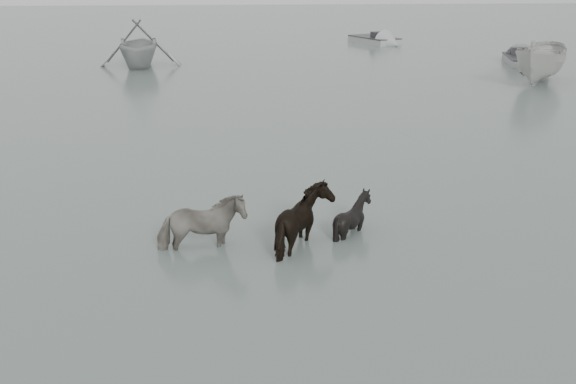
# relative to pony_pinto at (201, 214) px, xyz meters

# --- Properties ---
(ground) EXTENTS (140.00, 140.00, 0.00)m
(ground) POSITION_rel_pony_pinto_xyz_m (0.68, 0.14, -0.68)
(ground) COLOR #4E5D56
(ground) RESTS_ON ground
(pony_pinto) EXTENTS (1.71, 1.01, 1.36)m
(pony_pinto) POSITION_rel_pony_pinto_xyz_m (0.00, 0.00, 0.00)
(pony_pinto) COLOR black
(pony_pinto) RESTS_ON ground
(pony_dark) EXTENTS (1.25, 1.45, 1.42)m
(pony_dark) POSITION_rel_pony_pinto_xyz_m (1.92, -0.04, 0.03)
(pony_dark) COLOR black
(pony_dark) RESTS_ON ground
(pony_black) EXTENTS (1.17, 1.07, 1.15)m
(pony_black) POSITION_rel_pony_pinto_xyz_m (2.90, 0.66, -0.10)
(pony_black) COLOR black
(pony_black) RESTS_ON ground
(rowboat_trail) EXTENTS (4.20, 4.80, 2.43)m
(rowboat_trail) POSITION_rel_pony_pinto_xyz_m (-3.90, 23.31, 0.54)
(rowboat_trail) COLOR #A4A7A4
(rowboat_trail) RESTS_ON ground
(boat_small) EXTENTS (4.14, 4.94, 1.84)m
(boat_small) POSITION_rel_pony_pinto_xyz_m (13.62, 17.34, 0.24)
(boat_small) COLOR #B7B6B2
(boat_small) RESTS_ON ground
(skiff_port) EXTENTS (2.53, 4.96, 0.75)m
(skiff_port) POSITION_rel_pony_pinto_xyz_m (15.09, 22.88, -0.30)
(skiff_port) COLOR gray
(skiff_port) RESTS_ON ground
(skiff_mid) EXTENTS (3.50, 4.98, 0.75)m
(skiff_mid) POSITION_rel_pony_pinto_xyz_m (9.36, 32.48, -0.30)
(skiff_mid) COLOR #979A98
(skiff_mid) RESTS_ON ground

